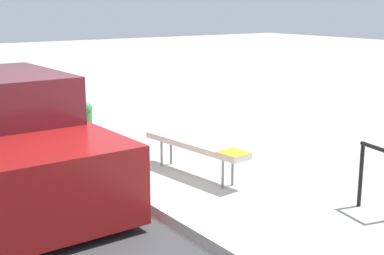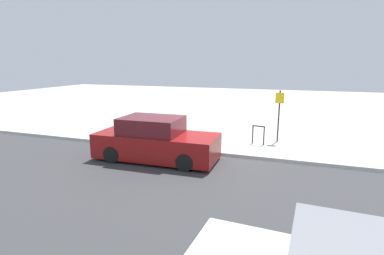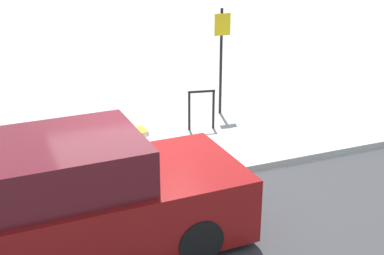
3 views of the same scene
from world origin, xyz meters
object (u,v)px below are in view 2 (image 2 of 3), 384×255
object	(u,v)px
bench	(200,134)
parked_car_near	(156,141)
sign_post	(279,111)
fire_hydrant	(141,134)
bike_rack	(258,133)

from	to	relation	value
bench	parked_car_near	size ratio (longest dim) A/B	0.43
sign_post	fire_hydrant	world-z (taller)	sign_post
parked_car_near	sign_post	bearing A→B (deg)	44.19
bike_rack	parked_car_near	bearing A→B (deg)	-133.87
fire_hydrant	parked_car_near	bearing A→B (deg)	-48.91
bench	bike_rack	size ratio (longest dim) A/B	2.35
sign_post	parked_car_near	world-z (taller)	sign_post
parked_car_near	bike_rack	bearing A→B (deg)	44.73
fire_hydrant	parked_car_near	size ratio (longest dim) A/B	0.17
fire_hydrant	sign_post	bearing A→B (deg)	20.96
bike_rack	parked_car_near	distance (m)	4.71
bike_rack	fire_hydrant	world-z (taller)	bike_rack
bike_rack	bench	bearing A→B (deg)	-159.11
parked_car_near	fire_hydrant	bearing A→B (deg)	129.69
sign_post	parked_car_near	size ratio (longest dim) A/B	0.52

